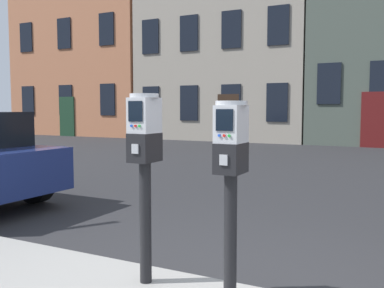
% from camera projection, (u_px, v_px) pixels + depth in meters
% --- Properties ---
extents(parking_meter_near_kerb, '(0.22, 0.25, 1.44)m').
position_uv_depth(parking_meter_near_kerb, '(145.00, 154.00, 3.22)').
color(parking_meter_near_kerb, black).
rests_on(parking_meter_near_kerb, sidewalk_slab).
extents(parking_meter_twin_adjacent, '(0.22, 0.25, 1.38)m').
position_uv_depth(parking_meter_twin_adjacent, '(231.00, 164.00, 2.91)').
color(parking_meter_twin_adjacent, black).
rests_on(parking_meter_twin_adjacent, sidewalk_slab).
extents(townhouse_grey_stucco, '(8.39, 6.08, 10.50)m').
position_uv_depth(townhouse_grey_stucco, '(101.00, 44.00, 25.33)').
color(townhouse_grey_stucco, '#B7704C').
rests_on(townhouse_grey_stucco, ground_plane).
extents(townhouse_orange_brick, '(8.21, 5.94, 9.40)m').
position_uv_depth(townhouse_orange_brick, '(234.00, 44.00, 21.49)').
color(townhouse_orange_brick, '#9E9384').
rests_on(townhouse_orange_brick, ground_plane).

